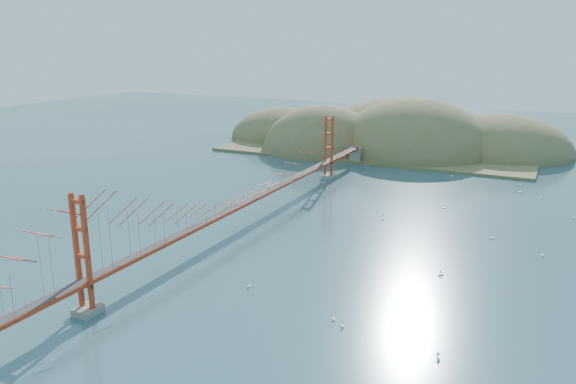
% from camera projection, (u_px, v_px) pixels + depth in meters
% --- Properties ---
extents(ground, '(320.00, 320.00, 0.00)m').
position_uv_depth(ground, '(248.00, 224.00, 78.79)').
color(ground, '#2B4957').
rests_on(ground, ground).
extents(bridge, '(2.20, 94.40, 12.00)m').
position_uv_depth(bridge, '(247.00, 175.00, 77.13)').
color(bridge, gray).
rests_on(bridge, ground).
extents(far_headlands, '(84.00, 58.00, 25.00)m').
position_uv_depth(far_headlands, '(396.00, 146.00, 137.32)').
color(far_headlands, '#786545').
rests_on(far_headlands, ground).
extents(sailboat_9, '(0.60, 0.63, 0.70)m').
position_uv_depth(sailboat_9, '(574.00, 217.00, 81.24)').
color(sailboat_9, white).
rests_on(sailboat_9, ground).
extents(sailboat_5, '(0.46, 0.55, 0.64)m').
position_uv_depth(sailboat_5, '(542.00, 254.00, 67.05)').
color(sailboat_5, white).
rests_on(sailboat_5, ground).
extents(sailboat_7, '(0.61, 0.50, 0.71)m').
position_uv_depth(sailboat_7, '(520.00, 191.00, 95.22)').
color(sailboat_7, white).
rests_on(sailboat_7, ground).
extents(sailboat_0, '(0.49, 0.55, 0.62)m').
position_uv_depth(sailboat_0, '(249.00, 285.00, 58.52)').
color(sailboat_0, white).
rests_on(sailboat_0, ground).
extents(sailboat_12, '(0.59, 0.54, 0.67)m').
position_uv_depth(sailboat_12, '(453.00, 175.00, 106.46)').
color(sailboat_12, white).
rests_on(sailboat_12, ground).
extents(sailboat_8, '(0.61, 0.61, 0.66)m').
position_uv_depth(sailboat_8, '(492.00, 237.00, 72.88)').
color(sailboat_8, white).
rests_on(sailboat_8, ground).
extents(sailboat_15, '(0.57, 0.57, 0.61)m').
position_uv_depth(sailboat_15, '(542.00, 197.00, 91.95)').
color(sailboat_15, white).
rests_on(sailboat_15, ground).
extents(sailboat_14, '(0.70, 0.70, 0.74)m').
position_uv_depth(sailboat_14, '(441.00, 274.00, 61.34)').
color(sailboat_14, white).
rests_on(sailboat_14, ground).
extents(sailboat_10, '(0.47, 0.51, 0.57)m').
position_uv_depth(sailboat_10, '(334.00, 318.00, 51.71)').
color(sailboat_10, white).
rests_on(sailboat_10, ground).
extents(sailboat_1, '(0.60, 0.62, 0.70)m').
position_uv_depth(sailboat_1, '(383.00, 218.00, 80.94)').
color(sailboat_1, white).
rests_on(sailboat_1, ground).
extents(sailboat_6, '(0.62, 0.62, 0.65)m').
position_uv_depth(sailboat_6, '(343.00, 325.00, 50.36)').
color(sailboat_6, white).
rests_on(sailboat_6, ground).
extents(sailboat_3, '(0.62, 0.59, 0.70)m').
position_uv_depth(sailboat_3, '(444.00, 207.00, 86.02)').
color(sailboat_3, white).
rests_on(sailboat_3, ground).
extents(sailboat_extra_0, '(0.58, 0.59, 0.66)m').
position_uv_depth(sailboat_extra_0, '(438.00, 356.00, 45.32)').
color(sailboat_extra_0, white).
rests_on(sailboat_extra_0, ground).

